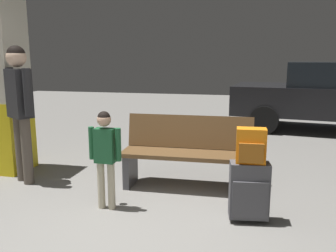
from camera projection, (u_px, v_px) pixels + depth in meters
ground_plane at (189, 145)px, 6.77m from camera, size 18.00×18.00×0.10m
structural_pillar at (2, 80)px, 4.91m from camera, size 0.57×0.57×2.63m
bench at (187, 153)px, 4.40m from camera, size 1.61×0.57×0.89m
suitcase at (249, 191)px, 3.48m from camera, size 0.40×0.27×0.60m
backpack_bright at (251, 146)px, 3.39m from camera, size 0.29×0.20×0.34m
child at (105, 150)px, 3.72m from camera, size 0.36×0.21×1.06m
adult at (20, 100)px, 4.46m from camera, size 0.53×0.36×1.75m
parked_car_near at (332, 95)px, 7.72m from camera, size 4.29×2.22×1.51m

